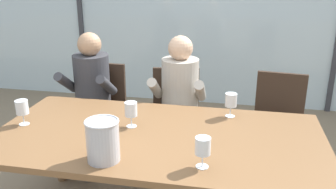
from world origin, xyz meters
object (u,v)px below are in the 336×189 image
object	(u,v)px
wine_glass_near_bucket	(131,110)
wine_glass_by_right_taster	(231,101)
chair_near_curtain	(101,104)
person_beige_jumper	(178,97)
chair_center	(278,117)
wine_glass_center_pour	(22,108)
chair_left_of_center	(175,111)
wine_glass_by_left_taster	(203,146)
person_charcoal_jacket	(89,91)
ice_bucket_primary	(103,140)
dining_table	(158,144)

from	to	relation	value
wine_glass_near_bucket	wine_glass_by_right_taster	distance (m)	0.71
chair_near_curtain	person_beige_jumper	distance (m)	0.80
chair_center	wine_glass_center_pour	distance (m)	2.06
chair_left_of_center	wine_glass_by_left_taster	size ratio (longest dim) A/B	5.14
person_charcoal_jacket	wine_glass_by_right_taster	bearing A→B (deg)	-17.62
chair_left_of_center	wine_glass_center_pour	xyz separation A→B (m)	(-0.88, -0.95, 0.33)
person_beige_jumper	wine_glass_near_bucket	size ratio (longest dim) A/B	6.97
wine_glass_near_bucket	wine_glass_center_pour	world-z (taller)	same
wine_glass_near_bucket	wine_glass_by_right_taster	world-z (taller)	same
ice_bucket_primary	wine_glass_near_bucket	distance (m)	0.46
chair_center	chair_left_of_center	bearing A→B (deg)	-171.94
wine_glass_by_left_taster	wine_glass_by_right_taster	size ratio (longest dim) A/B	1.00
person_beige_jumper	wine_glass_by_right_taster	distance (m)	0.63
person_charcoal_jacket	wine_glass_center_pour	distance (m)	0.86
person_charcoal_jacket	wine_glass_by_left_taster	xyz separation A→B (m)	(1.14, -1.16, 0.16)
chair_center	wine_glass_near_bucket	distance (m)	1.40
chair_left_of_center	person_charcoal_jacket	distance (m)	0.79
chair_center	person_charcoal_jacket	distance (m)	1.68
chair_left_of_center	chair_center	bearing A→B (deg)	-4.70
ice_bucket_primary	wine_glass_center_pour	bearing A→B (deg)	153.55
wine_glass_near_bucket	wine_glass_by_right_taster	bearing A→B (deg)	25.36
chair_near_curtain	chair_left_of_center	size ratio (longest dim) A/B	1.00
wine_glass_by_left_taster	wine_glass_by_right_taster	xyz separation A→B (m)	(0.12, 0.73, -0.00)
chair_near_curtain	wine_glass_by_left_taster	world-z (taller)	wine_glass_by_left_taster
dining_table	wine_glass_by_left_taster	bearing A→B (deg)	-46.70
wine_glass_by_right_taster	chair_near_curtain	bearing A→B (deg)	154.68
chair_near_curtain	ice_bucket_primary	world-z (taller)	ice_bucket_primary
chair_near_curtain	chair_left_of_center	distance (m)	0.72
chair_left_of_center	person_charcoal_jacket	world-z (taller)	person_charcoal_jacket
chair_center	person_charcoal_jacket	size ratio (longest dim) A/B	0.74
chair_center	person_beige_jumper	bearing A→B (deg)	-164.35
dining_table	wine_glass_by_right_taster	size ratio (longest dim) A/B	12.16
chair_center	ice_bucket_primary	world-z (taller)	ice_bucket_primary
person_charcoal_jacket	person_beige_jumper	bearing A→B (deg)	0.86
person_charcoal_jacket	chair_center	bearing A→B (deg)	5.63
chair_near_curtain	person_charcoal_jacket	distance (m)	0.24
dining_table	chair_center	bearing A→B (deg)	48.11
ice_bucket_primary	wine_glass_center_pour	size ratio (longest dim) A/B	1.37
chair_left_of_center	person_charcoal_jacket	size ratio (longest dim) A/B	0.74
wine_glass_center_pour	wine_glass_by_right_taster	distance (m)	1.44
dining_table	person_charcoal_jacket	world-z (taller)	person_charcoal_jacket
chair_center	person_beige_jumper	distance (m)	0.88
person_charcoal_jacket	wine_glass_by_left_taster	world-z (taller)	person_charcoal_jacket
dining_table	wine_glass_by_right_taster	distance (m)	0.62
chair_left_of_center	chair_center	xyz separation A→B (m)	(0.90, 0.03, 0.00)
person_beige_jumper	chair_left_of_center	bearing A→B (deg)	111.48
dining_table	chair_near_curtain	world-z (taller)	chair_near_curtain
wine_glass_by_left_taster	wine_glass_center_pour	size ratio (longest dim) A/B	1.00
chair_center	wine_glass_near_bucket	size ratio (longest dim) A/B	5.14
chair_center	wine_glass_center_pour	world-z (taller)	wine_glass_center_pour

